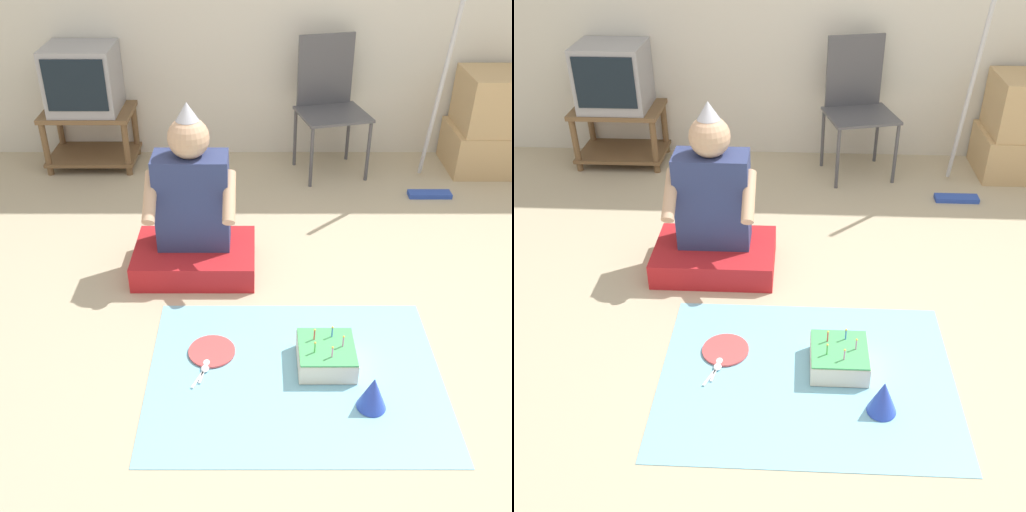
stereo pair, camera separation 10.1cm
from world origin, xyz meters
The scene contains 13 objects.
ground_plane centered at (0.00, 0.00, 0.00)m, with size 16.00×16.00×0.00m, color tan.
tv_stand centered at (-1.53, 2.01, 0.24)m, with size 0.62×0.43×0.41m.
tv centered at (-1.53, 2.01, 0.63)m, with size 0.46×0.41×0.44m.
folding_chair centered at (0.15, 1.96, 0.52)m, with size 0.53×0.50×0.91m.
cardboard_box_stack centered at (1.29, 1.96, 0.33)m, with size 0.54×0.48×0.69m.
dust_mop centered at (0.80, 1.59, 0.38)m, with size 0.28×0.37×1.29m.
person_seated centered at (-0.68, 0.67, 0.29)m, with size 0.64×0.45×0.92m.
party_cloth centered at (-0.18, -0.16, 0.00)m, with size 1.26×0.96×0.01m.
birthday_cake centered at (-0.04, -0.10, 0.06)m, with size 0.25×0.25×0.16m.
party_hat_blue centered at (0.12, -0.34, 0.08)m, with size 0.12×0.12×0.15m.
paper_plate centered at (-0.55, -0.02, 0.01)m, with size 0.21×0.21×0.01m.
plastic_spoon_near centered at (-0.57, -0.11, 0.01)m, with size 0.05×0.14×0.01m.
plastic_spoon_far centered at (-0.58, -0.15, 0.01)m, with size 0.07×0.14×0.01m.
Camera 2 is at (-0.25, -2.03, 1.85)m, focal length 42.00 mm.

